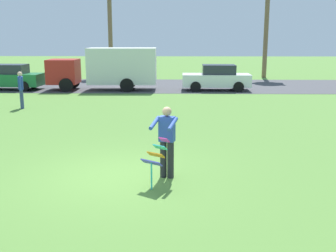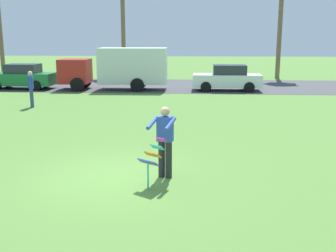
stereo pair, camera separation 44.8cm
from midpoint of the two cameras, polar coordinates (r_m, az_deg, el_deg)
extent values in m
plane|color=#568438|center=(10.16, -8.18, -6.91)|extent=(120.00, 120.00, 0.00)
cube|color=#424247|center=(28.23, -1.96, 5.66)|extent=(120.00, 8.00, 0.01)
cylinder|color=#26262B|center=(9.80, -0.96, -4.74)|extent=(0.16, 0.16, 0.90)
cylinder|color=#26262B|center=(9.85, -1.96, -4.64)|extent=(0.16, 0.16, 0.90)
cube|color=#2D4CA5|center=(9.63, -1.49, -0.42)|extent=(0.41, 0.31, 0.60)
sphere|color=tan|center=(9.54, -1.50, 2.04)|extent=(0.22, 0.22, 0.22)
cylinder|color=#2D4CA5|center=(9.29, -0.72, 0.26)|extent=(0.25, 0.59, 0.24)
cylinder|color=#2D4CA5|center=(9.44, -3.25, 0.43)|extent=(0.25, 0.59, 0.24)
cube|color=#D83399|center=(9.26, -1.92, -1.95)|extent=(0.26, 0.24, 0.12)
cube|color=#33BFBF|center=(9.17, -2.52, -2.98)|extent=(0.34, 0.29, 0.12)
cube|color=orange|center=(9.08, -3.14, -4.03)|extent=(0.42, 0.35, 0.12)
cube|color=#4C4CCC|center=(9.00, -3.77, -5.11)|extent=(0.50, 0.40, 0.12)
cylinder|color=#33BFBF|center=(9.10, -3.74, -7.00)|extent=(0.04, 0.04, 0.63)
cube|color=#1E7238|center=(27.98, -21.82, 6.03)|extent=(4.24, 1.81, 0.76)
cube|color=#282D38|center=(27.86, -21.65, 7.39)|extent=(2.05, 1.45, 0.60)
cylinder|color=black|center=(26.76, -19.94, 5.23)|extent=(0.65, 0.24, 0.64)
cylinder|color=black|center=(28.24, -18.68, 5.66)|extent=(0.65, 0.24, 0.64)
cube|color=#B2231E|center=(26.67, -14.85, 7.38)|extent=(1.84, 1.94, 1.50)
cube|color=silver|center=(25.94, -6.89, 8.34)|extent=(4.25, 2.10, 2.20)
cylinder|color=black|center=(25.76, -14.52, 5.55)|extent=(0.85, 0.30, 0.84)
cylinder|color=black|center=(27.54, -13.57, 6.02)|extent=(0.85, 0.30, 0.84)
cylinder|color=black|center=(25.09, -6.27, 5.70)|extent=(0.85, 0.30, 0.84)
cylinder|color=black|center=(26.91, -5.84, 6.16)|extent=(0.85, 0.30, 0.84)
cube|color=white|center=(25.82, 6.23, 6.38)|extent=(4.22, 1.74, 0.76)
cube|color=#282D38|center=(25.77, 6.60, 7.83)|extent=(2.03, 1.41, 0.60)
cylinder|color=black|center=(24.99, 3.36, 5.49)|extent=(0.64, 0.23, 0.64)
cylinder|color=black|center=(26.59, 3.28, 5.91)|extent=(0.64, 0.23, 0.64)
cylinder|color=black|center=(25.18, 9.32, 5.40)|extent=(0.64, 0.23, 0.64)
cylinder|color=black|center=(26.77, 8.89, 5.83)|extent=(0.64, 0.23, 0.64)
cylinder|color=brown|center=(35.57, -8.45, 13.11)|extent=(0.36, 0.36, 7.65)
cylinder|color=brown|center=(34.47, 13.19, 13.20)|extent=(0.36, 0.36, 7.96)
cylinder|color=#384772|center=(20.41, -20.35, 3.53)|extent=(0.16, 0.16, 0.90)
cylinder|color=#384772|center=(20.59, -20.33, 3.60)|extent=(0.16, 0.16, 0.90)
cube|color=#2D4CA5|center=(20.41, -20.50, 5.65)|extent=(0.33, 0.41, 0.60)
sphere|color=beige|center=(20.37, -20.59, 6.82)|extent=(0.22, 0.22, 0.22)
cylinder|color=#2D4CA5|center=(20.17, -20.51, 5.47)|extent=(0.09, 0.09, 0.58)
cylinder|color=#2D4CA5|center=(20.65, -20.46, 5.62)|extent=(0.09, 0.09, 0.58)
camera|label=1|loc=(0.22, -91.21, -0.27)|focal=43.65mm
camera|label=2|loc=(0.22, 88.79, 0.27)|focal=43.65mm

